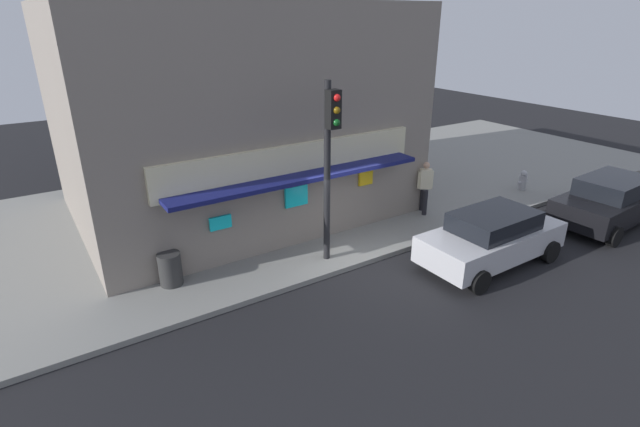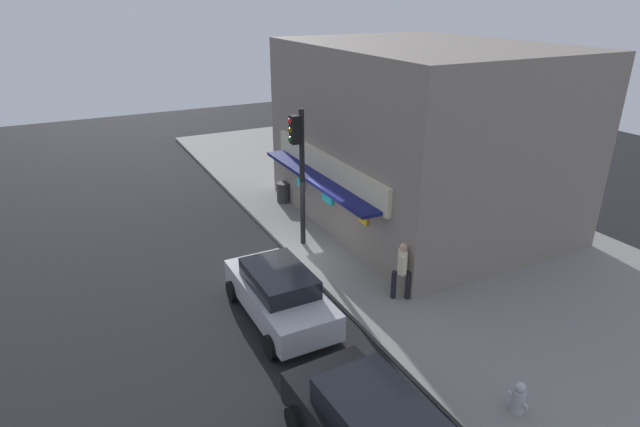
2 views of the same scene
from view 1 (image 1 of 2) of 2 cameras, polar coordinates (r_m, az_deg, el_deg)
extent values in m
plane|color=black|center=(13.58, 5.68, -6.12)|extent=(54.49, 54.49, 0.00)
cube|color=gray|center=(17.80, -5.51, 1.36)|extent=(36.32, 11.14, 0.15)
cube|color=gray|center=(16.68, -10.31, 11.95)|extent=(10.55, 7.96, 6.73)
cube|color=beige|center=(13.31, -3.04, 6.28)|extent=(8.02, 0.16, 0.94)
cube|color=navy|center=(13.13, -2.24, 4.38)|extent=(7.60, 0.90, 0.12)
cube|color=#19D8E5|center=(12.86, -11.79, -1.08)|extent=(0.60, 0.08, 0.36)
cube|color=#19D8E5|center=(13.68, -2.85, 2.08)|extent=(0.73, 0.08, 0.60)
cube|color=yellow|center=(14.98, 5.47, 4.41)|extent=(0.51, 0.08, 0.54)
cylinder|color=black|center=(12.61, 0.85, 4.55)|extent=(0.18, 0.18, 4.89)
cube|color=black|center=(11.97, 1.58, 12.31)|extent=(0.32, 0.28, 0.95)
sphere|color=red|center=(11.80, 2.03, 13.63)|extent=(0.18, 0.18, 0.18)
sphere|color=brown|center=(11.85, 2.01, 12.20)|extent=(0.18, 0.18, 0.18)
sphere|color=#0F4C19|center=(11.91, 1.99, 10.78)|extent=(0.18, 0.18, 0.18)
cylinder|color=#B2B2B7|center=(20.33, 22.97, 3.41)|extent=(0.30, 0.30, 0.56)
sphere|color=#B2B2B7|center=(20.22, 23.13, 4.38)|extent=(0.25, 0.25, 0.25)
cylinder|color=#B2B2B7|center=(20.15, 22.64, 3.39)|extent=(0.12, 0.10, 0.10)
cylinder|color=#B2B2B7|center=(20.49, 23.32, 3.58)|extent=(0.12, 0.10, 0.10)
cylinder|color=#2D2D2D|center=(12.71, -17.42, -6.32)|extent=(0.58, 0.58, 0.86)
cylinder|color=black|center=(17.03, 12.09, 1.80)|extent=(0.22, 0.22, 0.88)
cylinder|color=black|center=(16.66, 12.40, 1.29)|extent=(0.22, 0.22, 0.88)
cube|color=beige|center=(16.59, 12.46, 4.06)|extent=(0.46, 0.41, 0.68)
sphere|color=tan|center=(16.44, 12.60, 5.63)|extent=(0.22, 0.22, 0.22)
cylinder|color=beige|center=(16.55, 11.72, 3.95)|extent=(0.14, 0.14, 0.61)
cylinder|color=beige|center=(16.65, 13.17, 3.94)|extent=(0.14, 0.14, 0.61)
cube|color=black|center=(18.47, 31.21, 0.94)|extent=(4.50, 2.12, 0.77)
cube|color=black|center=(18.27, 31.62, 2.85)|extent=(2.46, 1.71, 0.54)
cylinder|color=black|center=(20.28, 30.40, 1.68)|extent=(0.65, 0.25, 0.64)
cylinder|color=black|center=(17.61, 26.17, -0.35)|extent=(0.65, 0.25, 0.64)
cylinder|color=black|center=(16.93, 31.67, -2.36)|extent=(0.65, 0.25, 0.64)
cube|color=#B7B7BC|center=(14.13, 19.72, -3.13)|extent=(4.32, 1.82, 0.73)
cube|color=black|center=(13.88, 20.05, -0.84)|extent=(2.33, 1.52, 0.50)
cylinder|color=black|center=(15.87, 20.36, -1.80)|extent=(0.64, 0.22, 0.64)
cylinder|color=black|center=(15.02, 25.75, -4.10)|extent=(0.64, 0.22, 0.64)
cylinder|color=black|center=(13.72, 12.71, -4.77)|extent=(0.64, 0.22, 0.64)
cylinder|color=black|center=(12.73, 18.48, -7.75)|extent=(0.64, 0.22, 0.64)
camera|label=2|loc=(22.40, 53.71, 19.22)|focal=29.21mm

